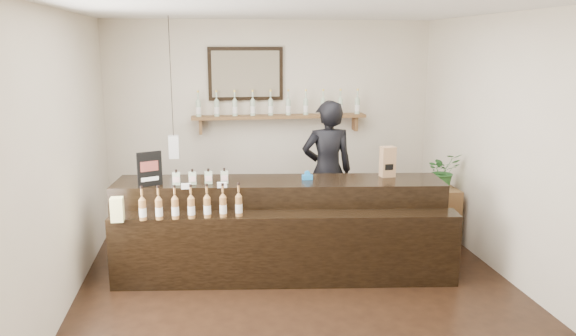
% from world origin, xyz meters
% --- Properties ---
extents(ground, '(5.00, 5.00, 0.00)m').
position_xyz_m(ground, '(0.00, 0.00, 0.00)').
color(ground, black).
rests_on(ground, ground).
extents(room_shell, '(5.00, 5.00, 5.00)m').
position_xyz_m(room_shell, '(0.00, 0.00, 1.70)').
color(room_shell, beige).
rests_on(room_shell, ground).
extents(back_wall_decor, '(2.66, 0.96, 1.69)m').
position_xyz_m(back_wall_decor, '(-0.16, 2.37, 1.76)').
color(back_wall_decor, brown).
rests_on(back_wall_decor, ground).
extents(counter, '(3.65, 1.36, 1.17)m').
position_xyz_m(counter, '(-0.13, 0.57, 0.47)').
color(counter, black).
rests_on(counter, ground).
extents(promo_sign, '(0.25, 0.12, 0.37)m').
position_xyz_m(promo_sign, '(-1.50, 0.64, 1.19)').
color(promo_sign, black).
rests_on(promo_sign, counter).
extents(paper_bag, '(0.17, 0.13, 0.34)m').
position_xyz_m(paper_bag, '(1.11, 0.70, 1.18)').
color(paper_bag, olive).
rests_on(paper_bag, counter).
extents(tape_dispenser, '(0.12, 0.05, 0.10)m').
position_xyz_m(tape_dispenser, '(0.19, 0.68, 1.04)').
color(tape_dispenser, blue).
rests_on(tape_dispenser, counter).
extents(side_cabinet, '(0.36, 0.49, 0.71)m').
position_xyz_m(side_cabinet, '(2.00, 1.20, 0.36)').
color(side_cabinet, brown).
rests_on(side_cabinet, ground).
extents(potted_plant, '(0.45, 0.41, 0.45)m').
position_xyz_m(potted_plant, '(2.00, 1.20, 0.94)').
color(potted_plant, '#2A6227').
rests_on(potted_plant, side_cabinet).
extents(shopkeeper, '(0.75, 0.51, 2.03)m').
position_xyz_m(shopkeeper, '(0.61, 1.55, 1.02)').
color(shopkeeper, black).
rests_on(shopkeeper, ground).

